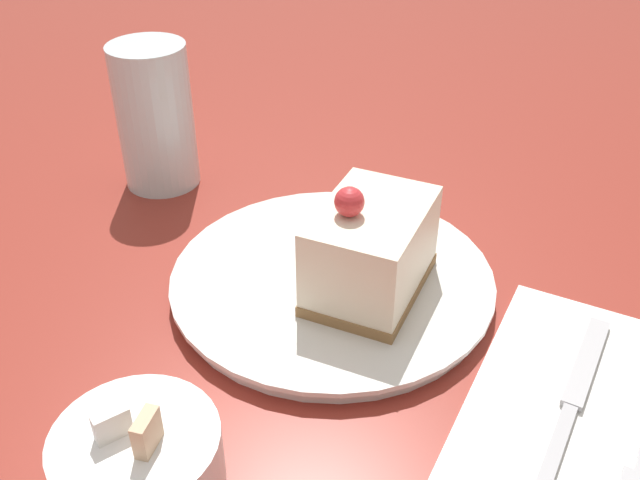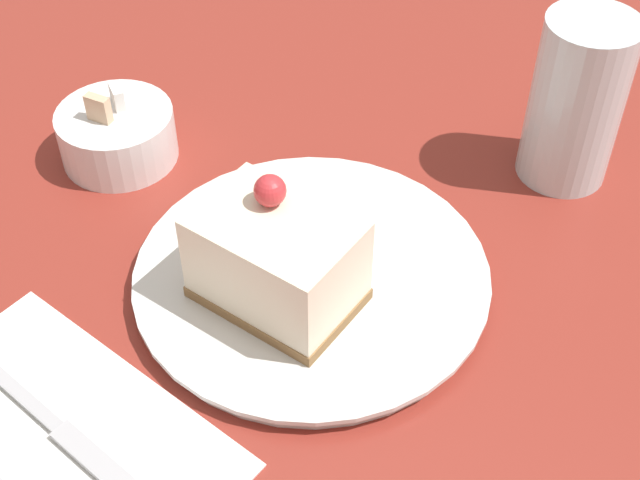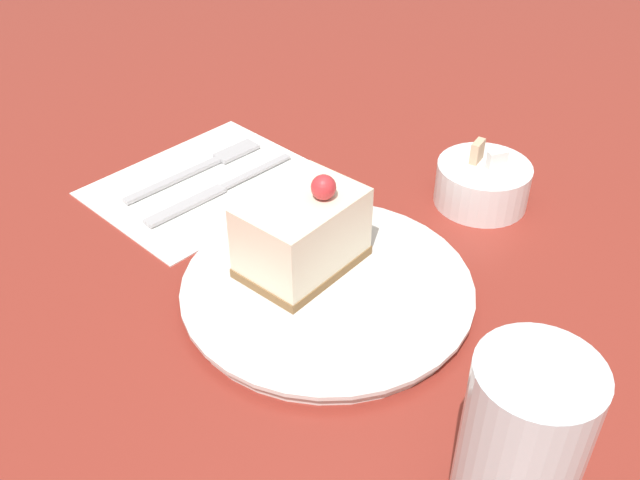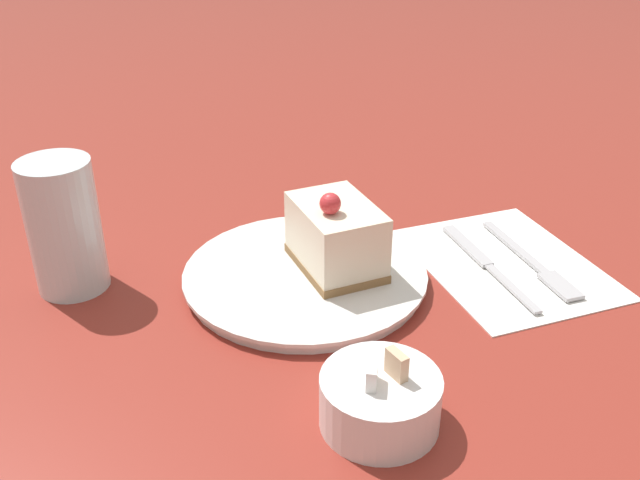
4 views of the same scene
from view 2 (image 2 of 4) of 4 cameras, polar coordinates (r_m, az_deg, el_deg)
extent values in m
plane|color=maroon|center=(0.67, 0.48, -0.14)|extent=(4.00, 4.00, 0.00)
cylinder|color=silver|center=(0.63, -0.53, -2.46)|extent=(0.24, 0.24, 0.01)
cylinder|color=silver|center=(0.63, -0.54, -2.13)|extent=(0.25, 0.25, 0.00)
cube|color=olive|center=(0.61, -2.69, -3.36)|extent=(0.09, 0.12, 0.01)
cube|color=#EFE5C6|center=(0.58, -2.81, -1.06)|extent=(0.09, 0.11, 0.06)
sphere|color=red|center=(0.57, -3.22, 3.18)|extent=(0.02, 0.02, 0.02)
cube|color=white|center=(0.58, -18.19, -13.15)|extent=(0.19, 0.24, 0.00)
cube|color=#B2B2B7|center=(0.56, -13.39, -14.27)|extent=(0.02, 0.09, 0.00)
cube|color=#B2B2B7|center=(0.61, -19.06, -8.92)|extent=(0.01, 0.09, 0.00)
cylinder|color=white|center=(0.75, -12.84, 6.56)|extent=(0.09, 0.09, 0.04)
cube|color=#D8B28C|center=(0.73, -13.98, 8.10)|extent=(0.01, 0.02, 0.02)
cube|color=white|center=(0.74, -12.84, 8.88)|extent=(0.02, 0.02, 0.02)
cylinder|color=silver|center=(0.71, 16.08, 8.54)|extent=(0.07, 0.07, 0.14)
camera|label=1|loc=(0.70, -43.73, 24.17)|focal=40.00mm
camera|label=3|loc=(0.65, 51.03, 25.95)|focal=40.00mm
camera|label=4|loc=(1.02, -25.00, 37.51)|focal=40.00mm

